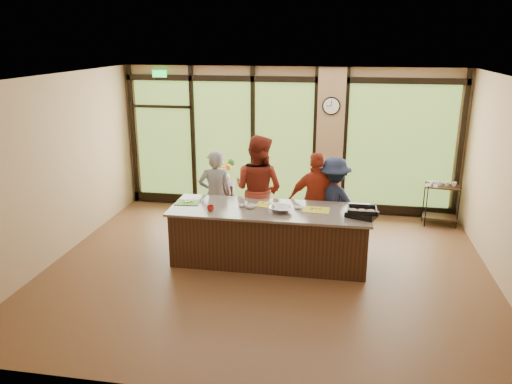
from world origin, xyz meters
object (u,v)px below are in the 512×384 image
at_px(cook_left, 215,195).
at_px(bar_cart, 441,199).
at_px(flower_stand, 223,204).
at_px(roasting_pan, 362,214).
at_px(island_base, 270,237).
at_px(cook_right, 333,203).

height_order(cook_left, bar_cart, cook_left).
xyz_separation_m(cook_left, flower_stand, (-0.04, 0.70, -0.40)).
relative_size(roasting_pan, bar_cart, 0.49).
xyz_separation_m(flower_stand, bar_cart, (4.21, 0.71, 0.10)).
bearing_deg(roasting_pan, island_base, -162.43).
bearing_deg(flower_stand, cook_left, -94.50).
bearing_deg(bar_cart, flower_stand, -161.83).
xyz_separation_m(cook_left, cook_right, (2.10, -0.01, -0.02)).
height_order(island_base, cook_left, cook_left).
bearing_deg(cook_right, island_base, 59.69).
relative_size(cook_left, flower_stand, 1.93).
distance_m(roasting_pan, bar_cart, 2.90).
relative_size(cook_right, roasting_pan, 3.68).
distance_m(cook_right, flower_stand, 2.29).
bearing_deg(flower_stand, cook_right, -25.86).
bearing_deg(island_base, roasting_pan, -4.94).
height_order(cook_right, roasting_pan, cook_right).
bearing_deg(bar_cart, cook_right, -136.93).
bearing_deg(flower_stand, island_base, -60.68).
xyz_separation_m(island_base, bar_cart, (3.06, 2.25, 0.09)).
xyz_separation_m(cook_right, roasting_pan, (0.45, -0.95, 0.15)).
relative_size(cook_right, bar_cart, 1.82).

